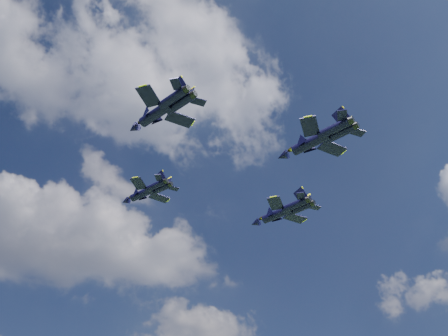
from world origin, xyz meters
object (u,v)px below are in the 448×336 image
Objects in this scene: jet_left at (154,115)px; jet_right at (275,215)px; jet_lead at (141,194)px; jet_slot at (308,144)px.

jet_right is at bearing 1.38° from jet_left.
jet_slot is (29.52, -26.26, -2.48)m from jet_lead.
jet_left is 29.02m from jet_slot.
jet_left is 0.99× the size of jet_slot.
jet_slot is (28.83, -1.07, -3.12)m from jet_left.
jet_left is 1.00× the size of jet_right.
jet_left is at bearing 180.00° from jet_right.
jet_left is at bearing 138.29° from jet_slot.
jet_left is at bearing -131.74° from jet_lead.
jet_left reaches higher than jet_right.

